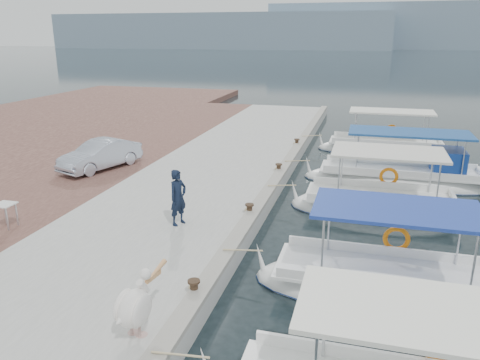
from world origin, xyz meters
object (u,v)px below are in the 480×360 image
(fishing_caique_b, at_px, (382,289))
(fishing_caique_e, at_px, (385,150))
(fishing_caique_d, at_px, (402,180))
(fisherman, at_px, (178,197))
(fishing_caique_c, at_px, (379,209))
(pelican, at_px, (135,306))
(parked_car, at_px, (100,155))

(fishing_caique_b, relative_size, fishing_caique_e, 0.89)
(fishing_caique_d, bearing_deg, fisherman, -132.34)
(fishing_caique_b, height_order, fishing_caique_c, same)
(fishing_caique_e, distance_m, pelican, 18.98)
(fishing_caique_c, xyz_separation_m, pelican, (-4.58, -9.22, 1.00))
(pelican, bearing_deg, fishing_caique_d, 66.56)
(fishing_caique_e, relative_size, pelican, 4.48)
(pelican, relative_size, fisherman, 0.92)
(pelican, bearing_deg, parked_car, 124.16)
(fishing_caique_b, bearing_deg, fishing_caique_c, 90.26)
(fishing_caique_b, bearing_deg, fishing_caique_d, 84.08)
(fishing_caique_d, distance_m, pelican, 14.00)
(fishing_caique_b, bearing_deg, fisherman, 164.59)
(fishing_caique_b, relative_size, fisherman, 3.68)
(pelican, xyz_separation_m, parked_car, (-6.84, 10.09, -0.02))
(fishing_caique_c, height_order, fisherman, fishing_caique_c)
(fishing_caique_b, relative_size, fishing_caique_c, 1.01)
(fishing_caique_d, bearing_deg, parked_car, -167.61)
(fisherman, xyz_separation_m, parked_car, (-5.54, 4.81, -0.24))
(fishing_caique_e, bearing_deg, fisherman, -115.79)
(fishing_caique_b, distance_m, fishing_caique_c, 5.56)
(fishing_caique_e, bearing_deg, fishing_caique_b, -91.46)
(pelican, distance_m, parked_car, 12.19)
(fishing_caique_e, height_order, pelican, fishing_caique_e)
(fishing_caique_b, height_order, parked_car, fishing_caique_b)
(fishing_caique_d, distance_m, parked_car, 12.73)
(fishing_caique_d, bearing_deg, fishing_caique_e, 96.03)
(parked_car, bearing_deg, fishing_caique_d, 31.60)
(fishing_caique_e, relative_size, fisherman, 4.12)
(parked_car, bearing_deg, fishing_caique_b, -10.13)
(fishing_caique_d, xyz_separation_m, fisherman, (-6.86, -7.53, 1.17))
(fishing_caique_e, distance_m, fisherman, 14.49)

